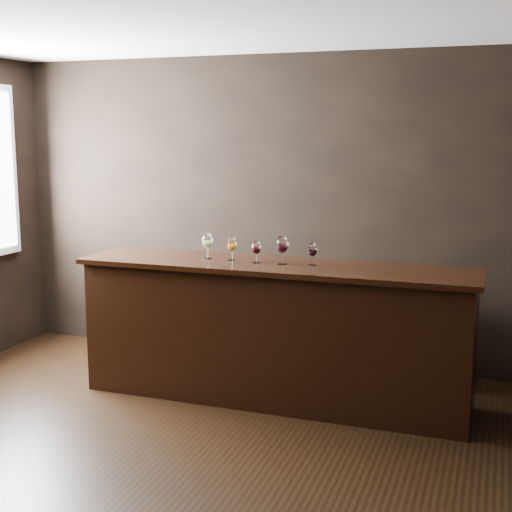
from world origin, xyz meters
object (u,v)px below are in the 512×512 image
(glass_white, at_px, (207,242))
(glass_red_b, at_px, (282,246))
(bar_counter, at_px, (275,335))
(back_bar_shelf, at_px, (263,320))
(glass_red_a, at_px, (256,248))
(glass_red_c, at_px, (312,250))
(glass_amber, at_px, (232,245))

(glass_white, height_order, glass_red_b, glass_red_b)
(bar_counter, relative_size, back_bar_shelf, 1.32)
(glass_red_a, bearing_deg, back_bar_shelf, 105.19)
(bar_counter, relative_size, glass_red_c, 17.99)
(bar_counter, xyz_separation_m, back_bar_shelf, (-0.37, 0.81, -0.12))
(back_bar_shelf, distance_m, glass_red_a, 1.16)
(glass_red_a, bearing_deg, glass_amber, 168.68)
(back_bar_shelf, bearing_deg, glass_white, -105.43)
(back_bar_shelf, height_order, glass_red_a, glass_red_a)
(glass_white, relative_size, glass_red_a, 1.20)
(bar_counter, bearing_deg, glass_red_b, -2.45)
(glass_white, distance_m, glass_amber, 0.21)
(glass_red_b, height_order, glass_red_c, glass_red_b)
(glass_amber, relative_size, glass_red_c, 1.06)
(glass_amber, bearing_deg, glass_white, 179.50)
(glass_white, xyz_separation_m, glass_red_c, (0.87, -0.00, -0.02))
(glass_red_a, xyz_separation_m, glass_red_c, (0.44, 0.04, 0.00))
(glass_red_a, height_order, glass_red_c, same)
(glass_white, bearing_deg, glass_amber, -0.50)
(glass_white, bearing_deg, glass_red_a, -6.08)
(glass_white, distance_m, glass_red_a, 0.44)
(glass_amber, height_order, glass_red_c, glass_amber)
(glass_amber, xyz_separation_m, glass_red_c, (0.66, -0.00, -0.01))
(glass_amber, xyz_separation_m, glass_red_a, (0.22, -0.04, -0.01))
(back_bar_shelf, xyz_separation_m, glass_white, (-0.21, -0.77, 0.82))
(bar_counter, distance_m, glass_red_c, 0.74)
(glass_amber, distance_m, glass_red_a, 0.23)
(glass_amber, bearing_deg, glass_red_c, -0.15)
(glass_red_b, bearing_deg, bar_counter, 176.71)
(bar_counter, distance_m, glass_white, 0.92)
(glass_red_a, xyz_separation_m, glass_red_b, (0.21, 0.01, 0.03))
(bar_counter, height_order, glass_amber, glass_amber)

